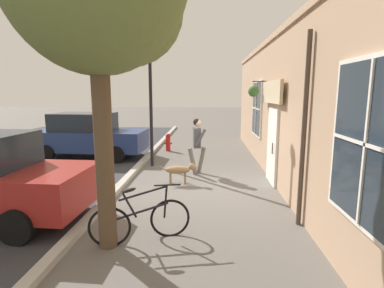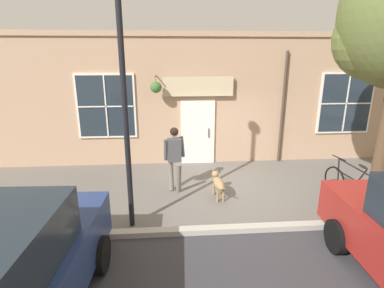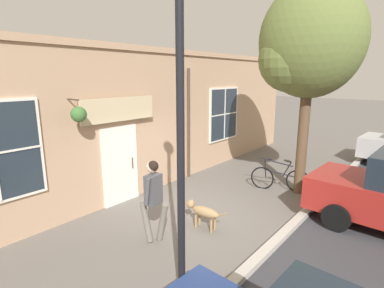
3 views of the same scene
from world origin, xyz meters
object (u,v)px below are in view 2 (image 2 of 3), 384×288
at_px(pedestrian_walking, 174,153).
at_px(fire_hydrant, 2,208).
at_px(dog_on_leash, 218,183).
at_px(street_lamp, 121,55).
at_px(leaning_bicycle, 352,185).

bearing_deg(pedestrian_walking, fire_hydrant, -69.12).
relative_size(pedestrian_walking, dog_on_leash, 1.60).
distance_m(dog_on_leash, street_lamp, 3.88).
xyz_separation_m(leaning_bicycle, fire_hydrant, (0.59, -8.06, 0.02)).
bearing_deg(dog_on_leash, pedestrian_walking, -112.07).
distance_m(pedestrian_walking, leaning_bicycle, 4.53).
relative_size(pedestrian_walking, fire_hydrant, 2.27).
height_order(leaning_bicycle, street_lamp, street_lamp).
distance_m(pedestrian_walking, fire_hydrant, 3.98).
relative_size(leaning_bicycle, fire_hydrant, 2.15).
bearing_deg(street_lamp, dog_on_leash, 119.85).
relative_size(pedestrian_walking, leaning_bicycle, 1.06).
xyz_separation_m(pedestrian_walking, leaning_bicycle, (0.81, 4.40, -0.68)).
distance_m(street_lamp, fire_hydrant, 4.12).
relative_size(pedestrian_walking, street_lamp, 0.32).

